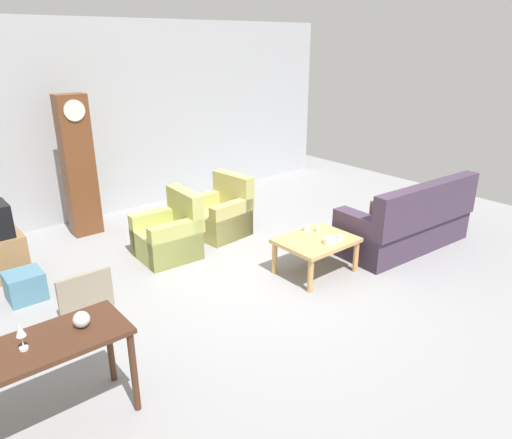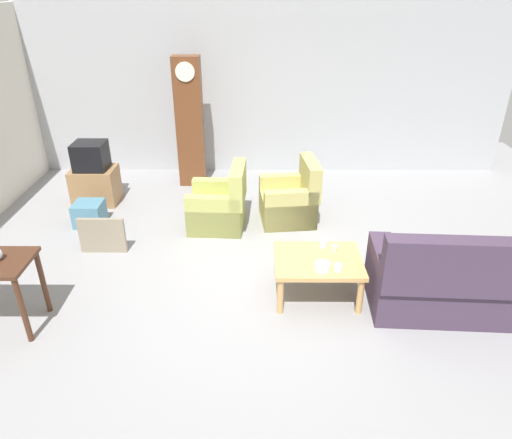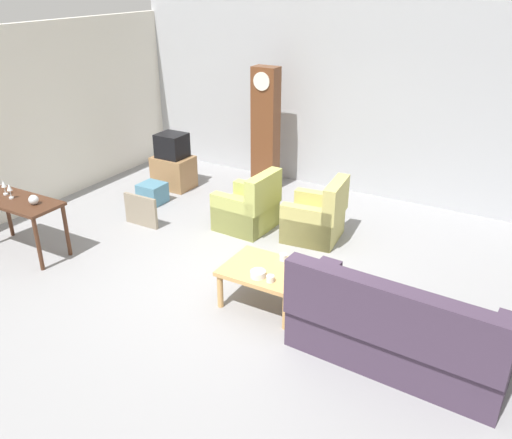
% 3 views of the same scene
% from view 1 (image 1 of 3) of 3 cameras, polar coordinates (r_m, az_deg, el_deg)
% --- Properties ---
extents(ground_plane, '(10.40, 10.40, 0.00)m').
position_cam_1_polar(ground_plane, '(6.23, 1.74, -6.47)').
color(ground_plane, gray).
extents(garage_door_wall, '(8.40, 0.16, 3.20)m').
position_cam_1_polar(garage_door_wall, '(8.65, -14.41, 11.91)').
color(garage_door_wall, '#ADAFB5').
rests_on(garage_door_wall, ground_plane).
extents(couch_floral, '(2.14, 0.99, 1.04)m').
position_cam_1_polar(couch_floral, '(7.18, 17.83, -0.58)').
color(couch_floral, '#423347').
rests_on(couch_floral, ground_plane).
extents(armchair_olive_near, '(0.83, 0.80, 0.92)m').
position_cam_1_polar(armchair_olive_near, '(6.68, -10.44, -1.95)').
color(armchair_olive_near, tan).
rests_on(armchair_olive_near, ground_plane).
extents(armchair_olive_far, '(0.87, 0.84, 0.92)m').
position_cam_1_polar(armchair_olive_far, '(7.35, -4.26, 0.50)').
color(armchair_olive_far, tan).
rests_on(armchair_olive_far, ground_plane).
extents(coffee_table_wood, '(0.96, 0.76, 0.48)m').
position_cam_1_polar(coffee_table_wood, '(6.12, 7.29, -2.91)').
color(coffee_table_wood, tan).
rests_on(coffee_table_wood, ground_plane).
extents(console_table_dark, '(1.30, 0.56, 0.79)m').
position_cam_1_polar(console_table_dark, '(3.96, -24.66, -14.93)').
color(console_table_dark, '#472819').
rests_on(console_table_dark, ground_plane).
extents(grandfather_clock, '(0.44, 0.30, 2.15)m').
position_cam_1_polar(grandfather_clock, '(7.61, -20.69, 6.02)').
color(grandfather_clock, brown).
rests_on(grandfather_clock, ground_plane).
extents(framed_picture_leaning, '(0.60, 0.05, 0.49)m').
position_cam_1_polar(framed_picture_leaning, '(5.57, -19.91, -8.50)').
color(framed_picture_leaning, gray).
rests_on(framed_picture_leaning, ground_plane).
extents(storage_box_blue, '(0.40, 0.39, 0.34)m').
position_cam_1_polar(storage_box_blue, '(6.19, -26.19, -7.21)').
color(storage_box_blue, teal).
rests_on(storage_box_blue, ground_plane).
extents(glass_dome_cloche, '(0.13, 0.13, 0.13)m').
position_cam_1_polar(glass_dome_cloche, '(3.94, -20.38, -11.28)').
color(glass_dome_cloche, silver).
rests_on(glass_dome_cloche, console_table_dark).
extents(cup_white_porcelain, '(0.09, 0.09, 0.07)m').
position_cam_1_polar(cup_white_porcelain, '(6.07, 10.11, -2.22)').
color(cup_white_porcelain, white).
rests_on(cup_white_porcelain, coffee_table_wood).
extents(cup_blue_rimmed, '(0.09, 0.09, 0.08)m').
position_cam_1_polar(cup_blue_rimmed, '(6.31, 6.13, -1.06)').
color(cup_blue_rimmed, silver).
rests_on(cup_blue_rimmed, coffee_table_wood).
extents(cup_cream_tall, '(0.08, 0.08, 0.08)m').
position_cam_1_polar(cup_cream_tall, '(6.31, 7.53, -1.12)').
color(cup_cream_tall, beige).
rests_on(cup_cream_tall, coffee_table_wood).
extents(bowl_white_stacked, '(0.17, 0.17, 0.08)m').
position_cam_1_polar(bowl_white_stacked, '(5.96, 8.94, -2.55)').
color(bowl_white_stacked, white).
rests_on(bowl_white_stacked, coffee_table_wood).
extents(wine_glass_short, '(0.07, 0.07, 0.21)m').
position_cam_1_polar(wine_glass_short, '(3.81, -26.61, -12.22)').
color(wine_glass_short, silver).
rests_on(wine_glass_short, console_table_dark).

